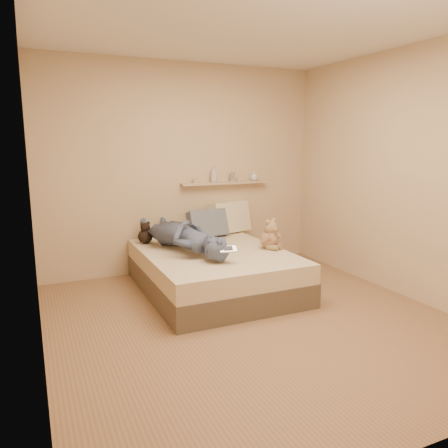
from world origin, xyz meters
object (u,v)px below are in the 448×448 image
pillow_grey (208,224)px  person (183,235)px  wall_shelf (225,183)px  dark_plush (145,234)px  pillow_cream (230,217)px  bed (214,271)px  game_console (228,249)px  teddy_bear (270,236)px

pillow_grey → person: (-0.51, -0.53, 0.00)m
pillow_grey → wall_shelf: (0.34, 0.22, 0.48)m
dark_plush → pillow_cream: (1.19, 0.18, 0.09)m
bed → pillow_grey: pillow_grey is taller
bed → wall_shelf: size_ratio=1.58×
game_console → pillow_cream: pillow_cream is taller
person → wall_shelf: size_ratio=1.22×
dark_plush → teddy_bear: bearing=-33.7°
game_console → teddy_bear: bearing=28.8°
game_console → pillow_grey: 1.27m
pillow_grey → person: pillow_grey is taller
game_console → wall_shelf: wall_shelf is taller
person → wall_shelf: bearing=-150.7°
bed → pillow_cream: (0.59, 0.83, 0.43)m
person → pillow_cream: bearing=-155.2°
dark_plush → pillow_cream: bearing=8.5°
teddy_bear → person: (-0.92, 0.32, 0.03)m
teddy_bear → dark_plush: teddy_bear is taller
dark_plush → game_console: bearing=-66.5°
bed → person: 0.52m
bed → pillow_cream: pillow_cream is taller
teddy_bear → pillow_cream: 0.99m
pillow_cream → teddy_bear: bearing=-88.4°
pillow_grey → person: bearing=-133.7°
wall_shelf → teddy_bear: bearing=-86.2°
bed → game_console: 0.67m
game_console → dark_plush: 1.30m
game_console → wall_shelf: (0.63, 1.45, 0.50)m
game_console → pillow_cream: bearing=64.0°
pillow_cream → person: (-0.89, -0.67, -0.03)m
game_console → bed: bearing=82.0°
bed → wall_shelf: (0.55, 0.91, 0.88)m
teddy_bear → wall_shelf: 1.19m
pillow_cream → game_console: bearing=-116.0°
teddy_bear → person: size_ratio=0.23×
pillow_cream → person: 1.12m
pillow_cream → pillow_grey: (-0.38, -0.14, -0.03)m
bed → teddy_bear: 0.74m
teddy_bear → pillow_grey: bearing=115.6°
person → dark_plush: bearing=-71.1°
pillow_grey → wall_shelf: wall_shelf is taller
wall_shelf → dark_plush: bearing=-167.3°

